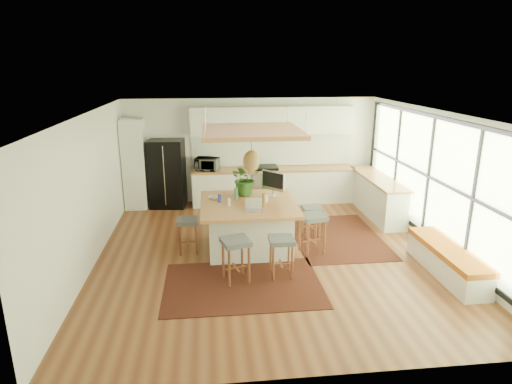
{
  "coord_description": "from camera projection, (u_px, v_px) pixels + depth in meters",
  "views": [
    {
      "loc": [
        -1.11,
        -7.68,
        3.54
      ],
      "look_at": [
        -0.2,
        0.5,
        1.1
      ],
      "focal_mm": 30.5,
      "sensor_mm": 36.0,
      "label": 1
    }
  ],
  "objects": [
    {
      "name": "island_bottle_1",
      "position": [
        228.0,
        201.0,
        8.26
      ],
      "size": [
        0.07,
        0.07,
        0.19
      ],
      "primitive_type": "cylinder",
      "color": "white",
      "rests_on": "island"
    },
    {
      "name": "right_counter_top",
      "position": [
        379.0,
        178.0,
        10.4
      ],
      "size": [
        0.64,
        2.54,
        0.05
      ],
      "primitive_type": "cube",
      "color": "#AB6A3C",
      "rests_on": "right_counter_base"
    },
    {
      "name": "island_bottle_4",
      "position": [
        237.0,
        195.0,
        8.66
      ],
      "size": [
        0.07,
        0.07,
        0.19
      ],
      "primitive_type": "cylinder",
      "color": "#426E4F",
      "rests_on": "island"
    },
    {
      "name": "laptop",
      "position": [
        254.0,
        204.0,
        7.99
      ],
      "size": [
        0.33,
        0.35,
        0.23
      ],
      "primitive_type": null,
      "rotation": [
        0.0,
        0.0,
        -0.07
      ],
      "color": "#A5A5AA",
      "rests_on": "island"
    },
    {
      "name": "right_counter_base",
      "position": [
        377.0,
        197.0,
        10.53
      ],
      "size": [
        0.6,
        2.5,
        0.88
      ],
      "primitive_type": "cube",
      "color": "white",
      "rests_on": "floor"
    },
    {
      "name": "ceiling_panel",
      "position": [
        251.0,
        146.0,
        8.21
      ],
      "size": [
        1.86,
        1.86,
        0.8
      ],
      "primitive_type": null,
      "color": "#AB6A3C",
      "rests_on": "ceiling"
    },
    {
      "name": "island_plant",
      "position": [
        245.0,
        182.0,
        8.95
      ],
      "size": [
        0.88,
        0.91,
        0.54
      ],
      "primitive_type": "imported",
      "rotation": [
        0.0,
        0.0,
        0.49
      ],
      "color": "#1E4C19",
      "rests_on": "island"
    },
    {
      "name": "microwave",
      "position": [
        207.0,
        163.0,
        11.04
      ],
      "size": [
        0.64,
        0.46,
        0.39
      ],
      "primitive_type": "imported",
      "rotation": [
        0.0,
        0.0,
        -0.28
      ],
      "color": "#A5A5AA",
      "rests_on": "back_counter_top"
    },
    {
      "name": "back_counter_top",
      "position": [
        273.0,
        169.0,
        11.28
      ],
      "size": [
        4.24,
        0.64,
        0.05
      ],
      "primitive_type": "cube",
      "color": "#AB6A3C",
      "rests_on": "back_counter_base"
    },
    {
      "name": "wall_front",
      "position": [
        315.0,
        273.0,
        4.72
      ],
      "size": [
        6.5,
        0.0,
        6.5
      ],
      "primitive_type": "plane",
      "rotation": [
        -1.57,
        0.0,
        0.0
      ],
      "color": "white",
      "rests_on": "ground"
    },
    {
      "name": "island_bottle_0",
      "position": [
        220.0,
        198.0,
        8.48
      ],
      "size": [
        0.07,
        0.07,
        0.19
      ],
      "primitive_type": "cylinder",
      "color": "#2E36BA",
      "rests_on": "island"
    },
    {
      "name": "floor",
      "position": [
        269.0,
        253.0,
        8.44
      ],
      "size": [
        7.0,
        7.0,
        0.0
      ],
      "primitive_type": "plane",
      "color": "brown",
      "rests_on": "ground"
    },
    {
      "name": "rug_near",
      "position": [
        243.0,
        285.0,
        7.23
      ],
      "size": [
        2.6,
        1.8,
        0.01
      ],
      "primitive_type": "cube",
      "color": "black",
      "rests_on": "floor"
    },
    {
      "name": "rug_right",
      "position": [
        336.0,
        237.0,
        9.23
      ],
      "size": [
        1.8,
        2.6,
        0.01
      ],
      "primitive_type": "cube",
      "color": "black",
      "rests_on": "floor"
    },
    {
      "name": "stool_right_front",
      "position": [
        312.0,
        235.0,
        8.4
      ],
      "size": [
        0.56,
        0.56,
        0.77
      ],
      "primitive_type": null,
      "rotation": [
        0.0,
        0.0,
        1.82
      ],
      "color": "#4C4F54",
      "rests_on": "floor"
    },
    {
      "name": "wall_back",
      "position": [
        251.0,
        150.0,
        11.4
      ],
      "size": [
        6.5,
        0.0,
        6.5
      ],
      "primitive_type": "plane",
      "rotation": [
        1.57,
        0.0,
        0.0
      ],
      "color": "white",
      "rests_on": "ground"
    },
    {
      "name": "upper_cabinets",
      "position": [
        273.0,
        120.0,
        11.06
      ],
      "size": [
        4.2,
        0.34,
        0.7
      ],
      "primitive_type": "cube",
      "color": "white",
      "rests_on": "wall_back"
    },
    {
      "name": "wall_right",
      "position": [
        436.0,
        181.0,
        8.4
      ],
      "size": [
        0.0,
        7.0,
        7.0
      ],
      "primitive_type": "plane",
      "rotation": [
        1.57,
        0.0,
        -1.57
      ],
      "color": "white",
      "rests_on": "ground"
    },
    {
      "name": "pantry",
      "position": [
        135.0,
        164.0,
        10.84
      ],
      "size": [
        0.55,
        0.6,
        2.25
      ],
      "primitive_type": "cube",
      "color": "white",
      "rests_on": "floor"
    },
    {
      "name": "island",
      "position": [
        248.0,
        225.0,
        8.6
      ],
      "size": [
        1.85,
        1.85,
        0.93
      ],
      "primitive_type": null,
      "color": "#AB6A3C",
      "rests_on": "floor"
    },
    {
      "name": "fridge",
      "position": [
        167.0,
        171.0,
        10.98
      ],
      "size": [
        0.93,
        0.77,
        1.73
      ],
      "primitive_type": null,
      "rotation": [
        0.0,
        0.0,
        -0.12
      ],
      "color": "black",
      "rests_on": "floor"
    },
    {
      "name": "wall_left",
      "position": [
        89.0,
        192.0,
        7.72
      ],
      "size": [
        0.0,
        7.0,
        7.0
      ],
      "primitive_type": "plane",
      "rotation": [
        1.57,
        0.0,
        1.57
      ],
      "color": "white",
      "rests_on": "ground"
    },
    {
      "name": "island_bowl",
      "position": [
        213.0,
        198.0,
        8.71
      ],
      "size": [
        0.26,
        0.26,
        0.05
      ],
      "primitive_type": "imported",
      "rotation": [
        0.0,
        0.0,
        -0.22
      ],
      "color": "silver",
      "rests_on": "island"
    },
    {
      "name": "range",
      "position": [
        264.0,
        184.0,
        11.36
      ],
      "size": [
        0.76,
        0.62,
        1.0
      ],
      "primitive_type": null,
      "color": "#A5A5AA",
      "rests_on": "floor"
    },
    {
      "name": "stool_near_left",
      "position": [
        236.0,
        261.0,
        7.28
      ],
      "size": [
        0.55,
        0.55,
        0.76
      ],
      "primitive_type": null,
      "rotation": [
        0.0,
        0.0,
        0.25
      ],
      "color": "#4C4F54",
      "rests_on": "floor"
    },
    {
      "name": "island_bottle_3",
      "position": [
        266.0,
        197.0,
        8.53
      ],
      "size": [
        0.07,
        0.07,
        0.19
      ],
      "primitive_type": "cylinder",
      "color": "silver",
      "rests_on": "island"
    },
    {
      "name": "ceiling",
      "position": [
        270.0,
        113.0,
        7.68
      ],
      "size": [
        7.0,
        7.0,
        0.0
      ],
      "primitive_type": "plane",
      "rotation": [
        3.14,
        0.0,
        0.0
      ],
      "color": "white",
      "rests_on": "ground"
    },
    {
      "name": "backsplash",
      "position": [
        272.0,
        150.0,
        11.43
      ],
      "size": [
        4.2,
        0.02,
        0.8
      ],
      "primitive_type": "cube",
      "color": "white",
      "rests_on": "wall_back"
    },
    {
      "name": "stool_near_right",
      "position": [
        281.0,
        257.0,
        7.44
      ],
      "size": [
        0.43,
        0.43,
        0.71
      ],
      "primitive_type": null,
      "rotation": [
        0.0,
        0.0,
        -0.01
      ],
      "color": "#4C4F54",
      "rests_on": "floor"
    },
    {
      "name": "window_wall",
      "position": [
        435.0,
        179.0,
        8.39
      ],
      "size": [
        0.1,
        6.2,
        2.6
      ],
      "primitive_type": null,
      "color": "black",
      "rests_on": "wall_right"
    },
    {
      "name": "island_bottle_2",
      "position": [
        263.0,
        203.0,
        8.18
      ],
      "size": [
        0.07,
        0.07,
        0.19
      ],
      "primitive_type": "cylinder",
      "color": "olive",
      "rests_on": "island"
    },
    {
      "name": "stool_left_side",
      "position": [
        188.0,
        235.0,
        8.41
      ],
      "size": [
        0.41,
        0.41,
        0.68
      ],
      "primitive_type": null,
      "rotation": [
        0.0,
        0.0,
        -1.54
      ],
      "color": "#4C4F54",
      "rests_on": "floor"
    },
    {
      "name": "window_bench",
      "position": [
        447.0,
        261.0,
        7.54
      ],
      "size": [
        0.52,
        2.0,
        0.5
      ],
      "primitive_type": null,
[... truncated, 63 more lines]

